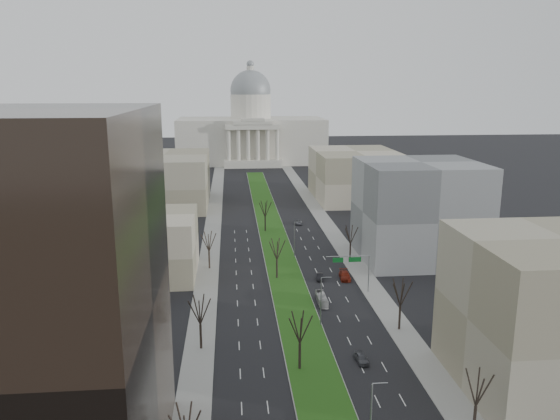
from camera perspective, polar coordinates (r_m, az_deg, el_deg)
ground at (r=160.68m, az=-0.84°, el=-2.24°), size 600.00×600.00×0.00m
median at (r=159.68m, az=-0.81°, el=-2.30°), size 8.00×222.03×0.20m
sidewalk_left at (r=136.37m, az=-7.40°, el=-5.12°), size 5.00×330.00×0.15m
sidewalk_right at (r=139.38m, az=7.18°, el=-4.71°), size 5.00×330.00×0.15m
capitol at (r=305.51m, az=-3.04°, el=8.10°), size 80.00×46.00×55.00m
building_beige_left at (r=126.44m, az=-14.70°, el=-3.61°), size 26.00×22.00×14.00m
building_tan_right at (r=86.12m, az=27.02°, el=-9.73°), size 26.00×24.00×22.00m
building_grey_right at (r=137.98m, az=14.29°, el=-0.06°), size 28.00×26.00×24.00m
building_far_left at (r=198.75m, az=-11.89°, el=3.09°), size 30.00×40.00×18.00m
building_far_right at (r=207.68m, az=7.87°, el=3.66°), size 30.00×40.00×18.00m
tree_left_mid at (r=89.93m, az=-8.38°, el=-10.19°), size 5.40×5.40×9.72m
tree_left_far at (r=127.69m, az=-7.46°, el=-3.20°), size 5.28×5.28×9.50m
tree_right_near at (r=72.83m, az=19.93°, el=-17.02°), size 5.16×5.16×9.29m
tree_right_mid at (r=97.81m, az=12.53°, el=-8.32°), size 5.52×5.52×9.94m
tree_right_far at (r=134.68m, az=7.40°, el=-2.48°), size 5.04×5.04×9.07m
tree_median_a at (r=83.05m, az=2.10°, el=-12.08°), size 5.40×5.40×9.72m
tree_median_b at (r=120.27m, az=-0.33°, el=-4.03°), size 5.40×5.40×9.72m
tree_median_c at (r=158.85m, az=-1.57°, el=0.18°), size 5.40×5.40×9.72m
streetlamp_median_a at (r=67.96m, az=9.53°, el=-20.56°), size 1.90×0.20×9.16m
streetlamp_median_b at (r=98.31m, az=4.34°, el=-9.39°), size 1.90×0.20×9.16m
streetlamp_median_c at (r=135.77m, az=1.55°, el=-3.00°), size 1.90×0.20×9.16m
mast_arm_signs at (r=113.52m, az=7.96°, el=-5.67°), size 9.12×0.24×8.09m
car_grey_near at (r=88.76m, az=8.49°, el=-15.04°), size 1.92×4.13×1.37m
car_black at (r=121.90m, az=4.19°, el=-6.96°), size 2.01×4.20×1.33m
car_red at (r=122.73m, az=6.79°, el=-6.81°), size 2.70×5.74×1.62m
car_grey_far at (r=168.67m, az=1.94°, el=-1.29°), size 2.27×4.63×1.26m
box_van at (r=109.14m, az=4.38°, el=-9.25°), size 1.66×6.87×1.91m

